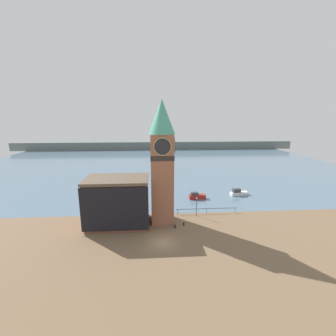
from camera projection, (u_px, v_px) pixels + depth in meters
ground_plane at (162, 243)px, 37.40m from camera, size 160.00×160.00×0.00m
water at (156, 161)px, 106.97m from camera, size 160.00×120.00×0.00m
far_shoreline at (155, 146)px, 145.35m from camera, size 180.00×3.00×5.00m
pier_railing at (207, 209)px, 48.76m from camera, size 13.30×0.08×1.09m
clock_tower at (162, 160)px, 42.55m from camera, size 4.90×4.90×23.73m
pier_building at (118, 201)px, 43.01m from camera, size 11.91×7.83×9.31m
boat_near at (197, 196)px, 57.54m from camera, size 4.23×1.62×1.75m
boat_far at (238, 193)px, 60.29m from camera, size 4.89×2.28×1.80m
mooring_bollard_near at (184, 224)px, 43.39m from camera, size 0.31×0.31×0.65m
mooring_bollard_far at (175, 226)px, 42.30m from camera, size 0.36×0.36×0.72m
lamp_post at (197, 203)px, 46.90m from camera, size 0.32×0.32×4.14m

